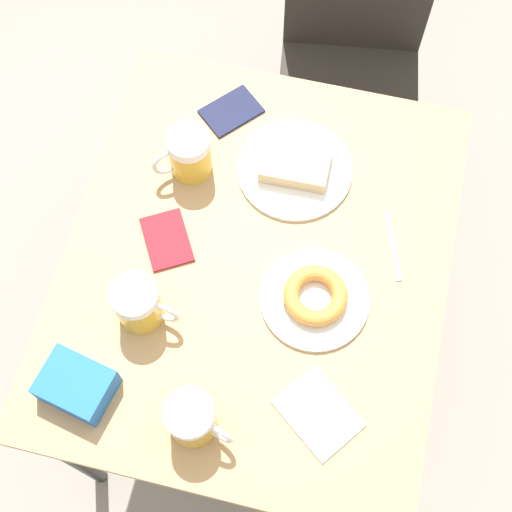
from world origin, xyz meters
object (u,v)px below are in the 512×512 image
object	(u,v)px
beer_mug_right	(139,304)
napkin_folded	(318,413)
passport_far_edge	(166,241)
chair	(354,41)
beer_mug_center	(192,419)
beer_mug_left	(189,154)
fork	(393,245)
blue_pouch	(76,385)
plate_with_donut	(315,297)
passport_near_edge	(231,111)
plate_with_cake	(295,167)

from	to	relation	value
beer_mug_right	napkin_folded	bearing A→B (deg)	-16.63
passport_far_edge	beer_mug_right	bearing A→B (deg)	-90.14
chair	beer_mug_center	bearing A→B (deg)	-104.01
beer_mug_left	napkin_folded	distance (m)	0.60
fork	passport_far_edge	world-z (taller)	passport_far_edge
beer_mug_left	beer_mug_right	xyz separation A→B (m)	(-0.00, -0.35, 0.00)
blue_pouch	beer_mug_right	bearing A→B (deg)	67.32
plate_with_donut	passport_near_edge	distance (m)	0.49
passport_far_edge	beer_mug_left	bearing A→B (deg)	89.53
plate_with_donut	fork	size ratio (longest dim) A/B	1.40
beer_mug_center	passport_far_edge	distance (m)	0.39
beer_mug_right	passport_far_edge	xyz separation A→B (m)	(0.00, 0.16, -0.05)
beer_mug_center	plate_with_donut	bearing A→B (deg)	60.47
beer_mug_left	fork	world-z (taller)	beer_mug_left
plate_with_donut	fork	distance (m)	0.21
beer_mug_left	blue_pouch	distance (m)	0.52
chair	fork	distance (m)	0.77
napkin_folded	blue_pouch	size ratio (longest dim) A/B	1.25
plate_with_donut	fork	bearing A→B (deg)	49.51
beer_mug_right	blue_pouch	xyz separation A→B (m)	(-0.07, -0.17, -0.03)
beer_mug_left	napkin_folded	bearing A→B (deg)	-50.67
passport_near_edge	napkin_folded	bearing A→B (deg)	-62.28
beer_mug_center	passport_far_edge	world-z (taller)	beer_mug_center
beer_mug_left	fork	bearing A→B (deg)	-10.14
plate_with_donut	napkin_folded	xyz separation A→B (m)	(0.05, -0.22, -0.01)
plate_with_donut	passport_near_edge	size ratio (longest dim) A/B	1.43
passport_near_edge	passport_far_edge	distance (m)	0.35
chair	blue_pouch	size ratio (longest dim) A/B	6.26
plate_with_donut	beer_mug_left	distance (m)	0.40
beer_mug_left	fork	xyz separation A→B (m)	(0.46, -0.08, -0.06)
plate_with_cake	beer_mug_left	distance (m)	0.23
napkin_folded	passport_far_edge	size ratio (longest dim) A/B	1.20
beer_mug_right	passport_near_edge	xyz separation A→B (m)	(0.05, 0.51, -0.05)
passport_near_edge	blue_pouch	bearing A→B (deg)	-100.28
beer_mug_right	napkin_folded	world-z (taller)	beer_mug_right
beer_mug_left	plate_with_donut	bearing A→B (deg)	-36.34
passport_far_edge	plate_with_cake	bearing A→B (deg)	45.57
plate_with_donut	blue_pouch	world-z (taller)	blue_pouch
beer_mug_right	passport_near_edge	world-z (taller)	beer_mug_right
plate_with_donut	napkin_folded	distance (m)	0.23
plate_with_cake	passport_near_edge	size ratio (longest dim) A/B	1.64
beer_mug_right	passport_far_edge	distance (m)	0.17
fork	passport_far_edge	size ratio (longest dim) A/B	1.02
beer_mug_right	blue_pouch	world-z (taller)	beer_mug_right
passport_near_edge	beer_mug_left	bearing A→B (deg)	-106.94
fork	blue_pouch	world-z (taller)	blue_pouch
napkin_folded	blue_pouch	world-z (taller)	blue_pouch
passport_near_edge	passport_far_edge	size ratio (longest dim) A/B	1.00
plate_with_cake	fork	xyz separation A→B (m)	(0.24, -0.13, -0.01)
chair	passport_far_edge	distance (m)	0.89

